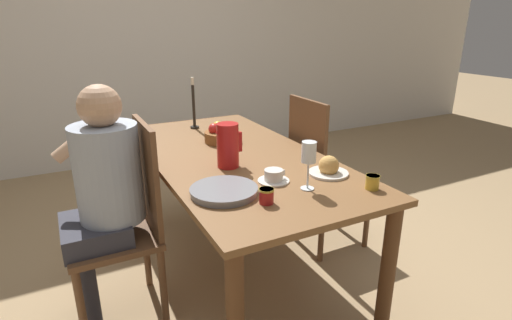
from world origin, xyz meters
TOP-DOWN VIEW (x-y plane):
  - ground_plane at (0.00, 0.00)m, footprint 20.00×20.00m
  - wall_back at (0.00, 2.38)m, footprint 10.00×0.06m
  - dining_table at (0.00, 0.00)m, footprint 0.88×1.80m
  - chair_person_side at (-0.62, -0.10)m, footprint 0.42×0.42m
  - chair_opposite at (0.62, 0.02)m, footprint 0.42×0.42m
  - person_seated at (-0.71, -0.10)m, footprint 0.39×0.41m
  - red_pitcher at (-0.11, -0.17)m, footprint 0.14×0.11m
  - wine_glass_water at (0.09, -0.59)m, footprint 0.06×0.06m
  - teacup_near_person at (0.00, -0.45)m, footprint 0.15×0.15m
  - serving_tray at (-0.26, -0.48)m, footprint 0.29×0.29m
  - bread_plate at (0.28, -0.49)m, footprint 0.19×0.19m
  - jam_jar_amber at (-0.14, -0.64)m, footprint 0.06×0.06m
  - jam_jar_red at (0.35, -0.72)m, footprint 0.06×0.06m
  - fruit_bowl at (0.03, 0.25)m, footprint 0.21×0.21m
  - candlestick_tall at (-0.01, 0.65)m, footprint 0.06×0.06m

SIDE VIEW (x-z plane):
  - ground_plane at x=0.00m, z-range 0.00..0.00m
  - chair_person_side at x=-0.62m, z-range 0.02..1.03m
  - chair_opposite at x=0.62m, z-range 0.02..1.03m
  - dining_table at x=0.00m, z-range 0.27..1.02m
  - person_seated at x=-0.71m, z-range 0.11..1.31m
  - serving_tray at x=-0.26m, z-range 0.75..0.78m
  - teacup_near_person at x=0.00m, z-range 0.74..0.80m
  - bread_plate at x=0.28m, z-range 0.73..0.83m
  - jam_jar_amber at x=-0.14m, z-range 0.75..0.81m
  - jam_jar_red at x=0.35m, z-range 0.75..0.81m
  - fruit_bowl at x=0.03m, z-range 0.74..0.86m
  - red_pitcher at x=-0.11m, z-range 0.75..0.97m
  - candlestick_tall at x=-0.01m, z-range 0.71..1.06m
  - wine_glass_water at x=0.09m, z-range 0.80..1.02m
  - wall_back at x=0.00m, z-range 0.00..2.60m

